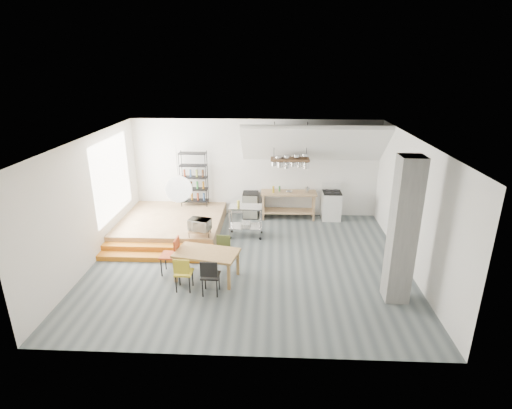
{
  "coord_description": "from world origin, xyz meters",
  "views": [
    {
      "loc": [
        0.61,
        -9.22,
        4.93
      ],
      "look_at": [
        0.14,
        0.8,
        1.31
      ],
      "focal_mm": 28.0,
      "sensor_mm": 36.0,
      "label": 1
    }
  ],
  "objects_px": {
    "stove": "(331,205)",
    "mini_fridge": "(251,205)",
    "rolling_cart": "(246,217)",
    "dining_table": "(207,255)"
  },
  "relations": [
    {
      "from": "rolling_cart",
      "to": "mini_fridge",
      "type": "relative_size",
      "value": 1.15
    },
    {
      "from": "stove",
      "to": "mini_fridge",
      "type": "relative_size",
      "value": 1.38
    },
    {
      "from": "dining_table",
      "to": "rolling_cart",
      "type": "xyz_separation_m",
      "value": [
        0.75,
        2.48,
        -0.01
      ]
    },
    {
      "from": "rolling_cart",
      "to": "mini_fridge",
      "type": "xyz_separation_m",
      "value": [
        0.05,
        1.57,
        -0.19
      ]
    },
    {
      "from": "stove",
      "to": "dining_table",
      "type": "relative_size",
      "value": 0.73
    },
    {
      "from": "rolling_cart",
      "to": "dining_table",
      "type": "bearing_deg",
      "value": -105.54
    },
    {
      "from": "dining_table",
      "to": "rolling_cart",
      "type": "bearing_deg",
      "value": 85.19
    },
    {
      "from": "stove",
      "to": "mini_fridge",
      "type": "bearing_deg",
      "value": 179.05
    },
    {
      "from": "dining_table",
      "to": "rolling_cart",
      "type": "distance_m",
      "value": 2.59
    },
    {
      "from": "stove",
      "to": "rolling_cart",
      "type": "distance_m",
      "value": 3.1
    }
  ]
}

